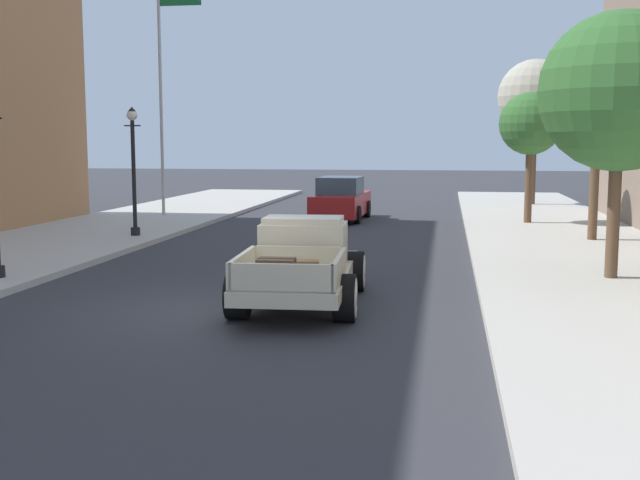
# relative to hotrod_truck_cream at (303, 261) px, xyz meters

# --- Properties ---
(ground_plane) EXTENTS (140.00, 140.00, 0.00)m
(ground_plane) POSITION_rel_hotrod_truck_cream_xyz_m (-1.24, -1.05, -0.75)
(ground_plane) COLOR #333338
(hotrod_truck_cream) EXTENTS (2.36, 5.01, 1.58)m
(hotrod_truck_cream) POSITION_rel_hotrod_truck_cream_xyz_m (0.00, 0.00, 0.00)
(hotrod_truck_cream) COLOR beige
(hotrod_truck_cream) RESTS_ON ground
(car_background_red) EXTENTS (1.99, 4.36, 1.65)m
(car_background_red) POSITION_rel_hotrod_truck_cream_xyz_m (-1.35, 15.28, 0.01)
(car_background_red) COLOR #AD1E1E
(car_background_red) RESTS_ON ground
(street_lamp_far) EXTENTS (0.50, 0.32, 3.85)m
(street_lamp_far) POSITION_rel_hotrod_truck_cream_xyz_m (-6.67, 8.18, 1.63)
(street_lamp_far) COLOR black
(street_lamp_far) RESTS_ON sidewalk_left
(flagpole) EXTENTS (1.74, 0.16, 9.16)m
(flagpole) POSITION_rel_hotrod_truck_cream_xyz_m (-7.94, 14.62, 5.02)
(flagpole) COLOR #B2B2B7
(flagpole) RESTS_ON sidewalk_left
(street_tree_nearest) EXTENTS (3.25, 3.25, 5.45)m
(street_tree_nearest) POSITION_rel_hotrod_truck_cream_xyz_m (6.03, 2.71, 3.21)
(street_tree_nearest) COLOR brown
(street_tree_nearest) RESTS_ON sidewalk_right
(street_tree_second) EXTENTS (2.41, 2.41, 5.32)m
(street_tree_second) POSITION_rel_hotrod_truck_cream_xyz_m (6.80, 9.32, 3.48)
(street_tree_second) COLOR brown
(street_tree_second) RESTS_ON sidewalk_right
(street_tree_third) EXTENTS (2.17, 2.17, 4.53)m
(street_tree_third) POSITION_rel_hotrod_truck_cream_xyz_m (5.44, 13.99, 2.80)
(street_tree_third) COLOR brown
(street_tree_third) RESTS_ON sidewalk_right
(street_tree_farthest) EXTENTS (3.32, 3.32, 6.48)m
(street_tree_farthest) POSITION_rel_hotrod_truck_cream_xyz_m (6.46, 22.43, 4.19)
(street_tree_farthest) COLOR brown
(street_tree_farthest) RESTS_ON sidewalk_right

